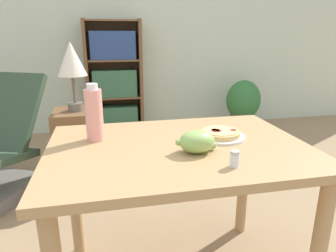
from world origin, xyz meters
TOP-DOWN VIEW (x-y plane):
  - wall_back at (0.00, 2.62)m, footprint 8.00×0.05m
  - dining_table at (0.12, 0.02)m, footprint 1.08×0.77m
  - pizza_on_plate at (0.33, 0.07)m, footprint 0.22×0.22m
  - grape_bunch at (0.17, -0.08)m, footprint 0.17×0.11m
  - drink_bottle at (-0.22, 0.15)m, footprint 0.08×0.08m
  - salt_shaker at (0.26, -0.23)m, footprint 0.03×0.03m
  - bookshelf at (-0.05, 2.44)m, footprint 0.64×0.30m
  - side_table at (-0.39, 1.13)m, footprint 0.34×0.34m
  - table_lamp at (-0.39, 1.13)m, footprint 0.21×0.21m
  - potted_plant_floor at (1.48, 2.19)m, footprint 0.42×0.36m

SIDE VIEW (x-z plane):
  - side_table at x=-0.39m, z-range 0.00..0.62m
  - potted_plant_floor at x=1.48m, z-range 0.02..0.65m
  - dining_table at x=0.12m, z-range 0.25..0.97m
  - bookshelf at x=-0.05m, z-range -0.03..1.30m
  - pizza_on_plate at x=0.33m, z-range 0.72..0.75m
  - salt_shaker at x=0.26m, z-range 0.72..0.78m
  - grape_bunch at x=0.17m, z-range 0.72..0.81m
  - drink_bottle at x=-0.22m, z-range 0.71..0.96m
  - table_lamp at x=-0.39m, z-range 0.73..1.22m
  - wall_back at x=0.00m, z-range 0.00..2.60m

